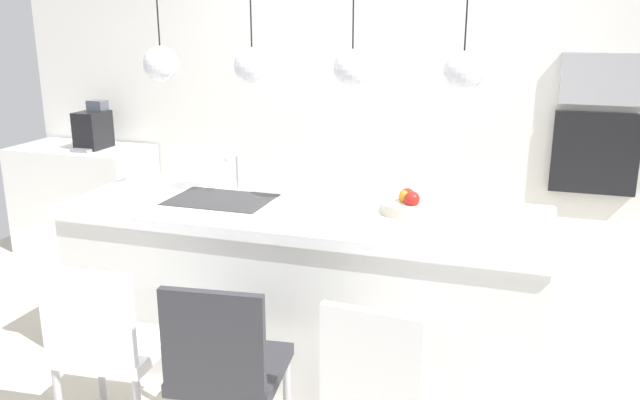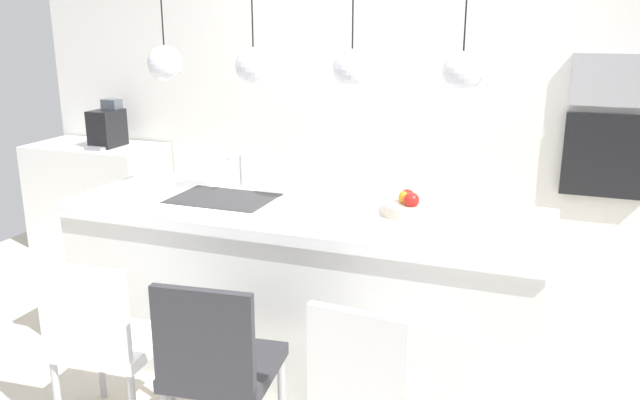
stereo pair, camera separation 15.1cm
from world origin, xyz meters
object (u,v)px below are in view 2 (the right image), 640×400
microwave (616,80)px  chair_near (103,337)px  coffee_machine (107,127)px  oven (607,156)px  chair_middle (218,362)px  fruit_bowl (408,206)px  chair_far (368,391)px

microwave → chair_near: (-2.21, -2.48, -1.03)m
microwave → chair_near: 3.47m
coffee_machine → oven: 3.83m
chair_near → chair_middle: (0.61, -0.00, -0.01)m
chair_near → chair_middle: 0.61m
fruit_bowl → microwave: bearing=56.3°
microwave → chair_middle: (-1.60, -2.48, -1.04)m
fruit_bowl → chair_far: (0.08, -0.98, -0.49)m
microwave → chair_far: microwave is taller
chair_near → fruit_bowl: bearing=39.0°
microwave → chair_far: (-0.92, -2.48, -1.03)m
fruit_bowl → chair_near: 1.62m
coffee_machine → chair_middle: (2.22, -2.18, -0.56)m
chair_middle → fruit_bowl: bearing=58.7°
chair_middle → chair_near: bearing=179.6°
coffee_machine → chair_near: 2.76m
fruit_bowl → chair_near: (-1.20, -0.97, -0.49)m
coffee_machine → chair_near: bearing=-53.5°
coffee_machine → chair_far: 3.67m
microwave → coffee_machine: bearing=-175.5°
chair_middle → chair_far: 0.68m
oven → microwave: bearing=0.0°
microwave → chair_middle: bearing=-122.7°
microwave → oven: bearing=0.0°
fruit_bowl → microwave: (1.00, 1.50, 0.54)m
microwave → fruit_bowl: bearing=-123.7°
oven → fruit_bowl: bearing=-123.7°
coffee_machine → oven: bearing=4.5°
oven → chair_far: 2.70m
coffee_machine → chair_middle: size_ratio=0.43×
coffee_machine → chair_far: size_ratio=0.42×
chair_near → chair_far: 1.29m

